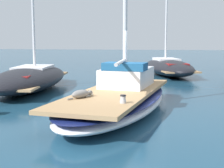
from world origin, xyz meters
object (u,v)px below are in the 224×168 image
Objects in this scene: deck_winch at (123,99)px; dog_grey at (81,94)px; moored_boat_far_astern at (168,66)px; moored_boat_port_side at (30,78)px; sailboat_main at (117,102)px; coiled_rope at (87,95)px.

dog_grey is at bearing 153.38° from deck_winch.
dog_grey is 0.11× the size of moored_boat_far_astern.
deck_winch is at bearing -95.73° from moored_boat_far_astern.
deck_winch is 7.65m from moored_boat_port_side.
moored_boat_port_side is (-6.13, -7.24, 0.01)m from moored_boat_far_astern.
moored_boat_port_side reaches higher than dog_grey.
sailboat_main is 23.30× the size of coiled_rope.
deck_winch is (0.41, -1.91, 0.42)m from sailboat_main.
sailboat_main is at bearing -98.74° from moored_boat_far_astern.
moored_boat_far_astern is 9.49m from moored_boat_port_side.
coiled_rope is at bearing 80.77° from dog_grey.
coiled_rope reaches higher than sailboat_main.
coiled_rope is 6.15m from moored_boat_port_side.
sailboat_main is at bearing 51.04° from coiled_rope.
moored_boat_far_astern reaches higher than sailboat_main.
dog_grey is 1.34m from deck_winch.
coiled_rope is 0.04× the size of moored_boat_port_side.
sailboat_main is 8.75× the size of dog_grey.
dog_grey is 2.66× the size of coiled_rope.
deck_winch is 0.03× the size of moored_boat_port_side.
moored_boat_far_astern is at bearing 84.27° from deck_winch.
sailboat_main is at bearing 102.10° from deck_winch.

